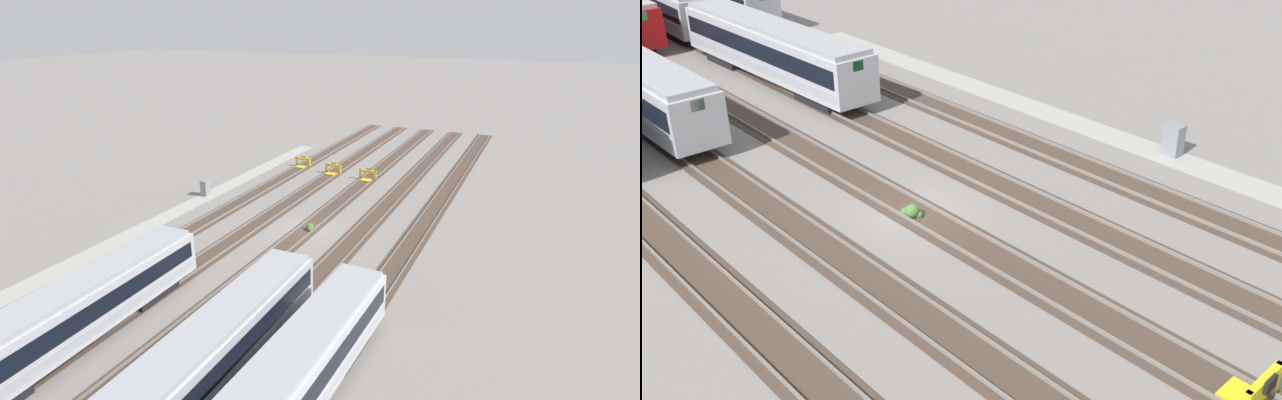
% 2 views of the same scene
% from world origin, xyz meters
% --- Properties ---
extents(ground_plane, '(400.00, 400.00, 0.00)m').
position_xyz_m(ground_plane, '(0.00, 0.00, 0.00)').
color(ground_plane, gray).
extents(service_walkway, '(54.00, 2.00, 0.01)m').
position_xyz_m(service_walkway, '(0.00, -13.13, 0.00)').
color(service_walkway, '#9E9E93').
rests_on(service_walkway, ground).
extents(rail_track_nearest, '(90.00, 2.23, 0.21)m').
position_xyz_m(rail_track_nearest, '(0.00, -9.06, 0.04)').
color(rail_track_nearest, '#47382D').
rests_on(rail_track_nearest, ground).
extents(rail_track_near_inner, '(90.00, 2.24, 0.21)m').
position_xyz_m(rail_track_near_inner, '(0.00, -4.53, 0.04)').
color(rail_track_near_inner, '#47382D').
rests_on(rail_track_near_inner, ground).
extents(rail_track_middle, '(90.00, 2.24, 0.21)m').
position_xyz_m(rail_track_middle, '(0.00, 0.00, 0.04)').
color(rail_track_middle, '#47382D').
rests_on(rail_track_middle, ground).
extents(rail_track_far_inner, '(90.00, 2.23, 0.21)m').
position_xyz_m(rail_track_far_inner, '(0.00, 4.53, 0.04)').
color(rail_track_far_inner, '#47382D').
rests_on(rail_track_far_inner, ground).
extents(rail_track_farthest, '(90.00, 2.23, 0.21)m').
position_xyz_m(rail_track_farthest, '(0.00, 9.06, 0.04)').
color(rail_track_farthest, '#47382D').
rests_on(rail_track_farthest, ground).
extents(subway_car_front_row_left_inner, '(18.07, 3.29, 3.70)m').
position_xyz_m(subway_car_front_row_left_inner, '(19.73, -4.48, 2.04)').
color(subway_car_front_row_left_inner, '#ADAFB7').
rests_on(subway_car_front_row_left_inner, ground).
extents(bumper_stop_middle_track, '(1.36, 2.01, 1.22)m').
position_xyz_m(bumper_stop_middle_track, '(-15.66, 0.01, 0.51)').
color(bumper_stop_middle_track, yellow).
rests_on(bumper_stop_middle_track, ground).
extents(electrical_cabinet, '(0.90, 0.73, 1.60)m').
position_xyz_m(electrical_cabinet, '(-3.81, -13.45, 0.80)').
color(electrical_cabinet, gray).
rests_on(electrical_cabinet, ground).
extents(weed_clump, '(0.92, 0.70, 0.64)m').
position_xyz_m(weed_clump, '(-0.17, 0.34, 0.24)').
color(weed_clump, '#427033').
rests_on(weed_clump, ground).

